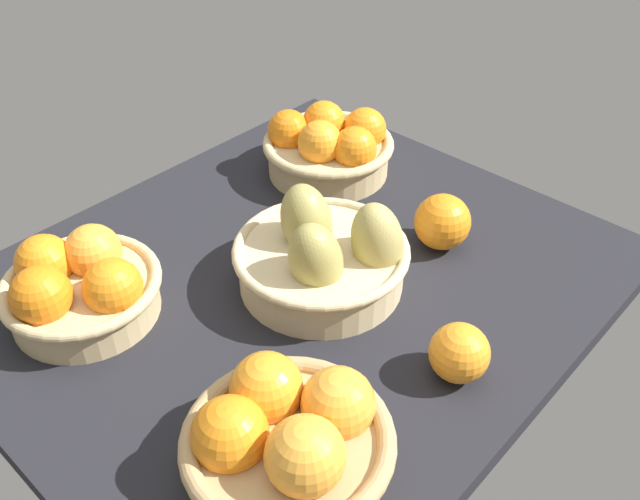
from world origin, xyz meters
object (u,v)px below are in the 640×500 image
at_px(basket_near_left, 329,147).
at_px(basket_center_pears, 325,256).
at_px(basket_near_right, 79,286).
at_px(loose_orange_front_gap, 461,351).
at_px(basket_far_right, 287,437).
at_px(loose_orange_back_gap, 442,222).

bearing_deg(basket_near_left, basket_center_pears, 41.02).
xyz_separation_m(basket_near_right, loose_orange_front_gap, (-0.24, 0.42, -0.01)).
distance_m(basket_far_right, basket_near_left, 0.58).
bearing_deg(loose_orange_front_gap, basket_near_left, -119.00).
distance_m(basket_center_pears, basket_near_left, 0.29).
height_order(basket_far_right, basket_near_right, basket_far_right).
relative_size(basket_far_right, basket_near_left, 1.01).
bearing_deg(loose_orange_back_gap, basket_far_right, 13.43).
bearing_deg(basket_center_pears, loose_orange_back_gap, 159.69).
xyz_separation_m(basket_near_left, loose_orange_back_gap, (0.04, 0.26, -0.01)).
xyz_separation_m(basket_near_left, loose_orange_front_gap, (0.23, 0.42, -0.01)).
xyz_separation_m(basket_center_pears, loose_orange_back_gap, (-0.18, 0.07, -0.01)).
relative_size(basket_center_pears, basket_far_right, 1.09).
height_order(basket_near_left, loose_orange_front_gap, basket_near_left).
xyz_separation_m(basket_near_right, basket_near_left, (-0.47, 0.00, 0.00)).
bearing_deg(basket_near_left, loose_orange_back_gap, 81.34).
distance_m(basket_near_right, loose_orange_back_gap, 0.51).
bearing_deg(basket_near_right, loose_orange_front_gap, 120.11).
relative_size(basket_near_left, loose_orange_front_gap, 3.03).
relative_size(basket_far_right, loose_orange_back_gap, 2.67).
height_order(basket_far_right, loose_orange_back_gap, basket_far_right).
bearing_deg(loose_orange_front_gap, loose_orange_back_gap, -140.20).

